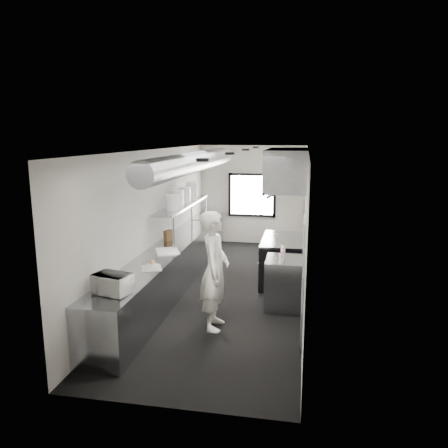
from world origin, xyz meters
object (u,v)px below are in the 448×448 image
at_px(plate_stack_d, 192,191).
at_px(squeeze_bottle_b, 282,256).
at_px(plate_stack_b, 178,198).
at_px(small_plate, 152,265).
at_px(squeeze_bottle_a, 281,258).
at_px(plate_stack_c, 185,195).
at_px(far_work_table, 207,232).
at_px(microwave, 112,284).
at_px(pass_shelf, 183,205).
at_px(knife_block, 168,235).
at_px(deli_tub_b, 111,283).
at_px(line_cook, 215,271).
at_px(plate_stack_a, 172,202).
at_px(deli_tub_a, 110,280).
at_px(squeeze_bottle_d, 283,251).
at_px(range, 282,260).
at_px(squeeze_bottle_e, 282,249).
at_px(prep_counter, 165,272).
at_px(cutting_board, 167,251).
at_px(exhaust_hood, 287,169).
at_px(squeeze_bottle_c, 283,254).

height_order(plate_stack_d, squeeze_bottle_b, plate_stack_d).
bearing_deg(plate_stack_b, small_plate, -85.20).
distance_m(plate_stack_d, squeeze_bottle_a, 3.60).
xyz_separation_m(plate_stack_c, plate_stack_d, (0.02, 0.53, 0.03)).
xyz_separation_m(far_work_table, microwave, (0.02, -6.09, 0.59)).
xyz_separation_m(pass_shelf, knife_block, (-0.13, -0.75, -0.52)).
bearing_deg(deli_tub_b, line_cook, 30.56).
bearing_deg(plate_stack_b, squeeze_bottle_a, -36.09).
bearing_deg(plate_stack_b, plate_stack_a, -86.27).
distance_m(deli_tub_a, plate_stack_b, 3.31).
relative_size(small_plate, plate_stack_a, 0.60).
bearing_deg(squeeze_bottle_d, range, 93.72).
bearing_deg(squeeze_bottle_e, prep_counter, -176.29).
xyz_separation_m(cutting_board, squeeze_bottle_e, (2.16, 0.25, 0.08)).
distance_m(cutting_board, knife_block, 0.90).
xyz_separation_m(range, plate_stack_b, (-2.27, 0.01, 1.27)).
xyz_separation_m(knife_block, squeeze_bottle_d, (2.44, -0.79, -0.02)).
bearing_deg(line_cook, prep_counter, 41.24).
height_order(microwave, squeeze_bottle_a, microwave).
relative_size(small_plate, knife_block, 0.83).
bearing_deg(range, plate_stack_b, 179.71).
bearing_deg(plate_stack_c, exhaust_hood, -11.62).
bearing_deg(squeeze_bottle_b, squeeze_bottle_a, -99.76).
distance_m(far_work_table, knife_block, 3.00).
bearing_deg(knife_block, prep_counter, -56.44).
relative_size(small_plate, squeeze_bottle_a, 1.07).
relative_size(range, deli_tub_a, 12.65).
xyz_separation_m(cutting_board, plate_stack_d, (-0.11, 2.30, 0.87)).
distance_m(line_cook, deli_tub_a, 1.61).
bearing_deg(microwave, range, 72.73).
xyz_separation_m(cutting_board, plate_stack_a, (-0.13, 0.81, 0.81)).
bearing_deg(squeeze_bottle_a, exhaust_hood, 90.02).
bearing_deg(squeeze_bottle_a, squeeze_bottle_b, 80.24).
height_order(prep_counter, line_cook, line_cook).
relative_size(cutting_board, plate_stack_d, 1.31).
xyz_separation_m(prep_counter, range, (2.19, 1.20, 0.02)).
bearing_deg(deli_tub_a, deli_tub_b, -57.66).
xyz_separation_m(range, plate_stack_c, (-2.23, 0.47, 1.28)).
relative_size(knife_block, plate_stack_a, 0.73).
distance_m(range, small_plate, 3.07).
height_order(pass_shelf, plate_stack_c, plate_stack_c).
height_order(exhaust_hood, squeeze_bottle_d, exhaust_hood).
xyz_separation_m(prep_counter, plate_stack_a, (-0.05, 0.70, 1.27)).
height_order(pass_shelf, range, pass_shelf).
height_order(microwave, squeeze_bottle_d, microwave).
bearing_deg(squeeze_bottle_a, squeeze_bottle_e, 90.34).
height_order(line_cook, plate_stack_a, line_cook).
relative_size(plate_stack_b, squeeze_bottle_c, 2.07).
xyz_separation_m(range, knife_block, (-2.36, -0.45, 0.54)).
relative_size(squeeze_bottle_b, squeeze_bottle_c, 1.17).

